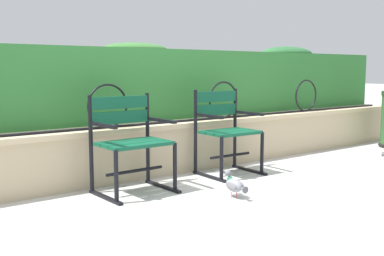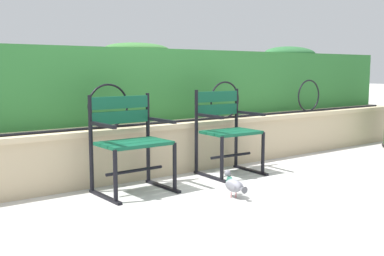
# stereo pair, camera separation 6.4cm
# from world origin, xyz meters

# --- Properties ---
(ground_plane) EXTENTS (60.00, 60.00, 0.00)m
(ground_plane) POSITION_xyz_m (0.00, 0.00, 0.00)
(ground_plane) COLOR #B7B5AF
(stone_wall) EXTENTS (8.39, 0.41, 0.53)m
(stone_wall) POSITION_xyz_m (0.00, 0.80, 0.27)
(stone_wall) COLOR tan
(stone_wall) RESTS_ON ground
(iron_arch_fence) EXTENTS (7.83, 0.02, 0.42)m
(iron_arch_fence) POSITION_xyz_m (-0.41, 0.72, 0.70)
(iron_arch_fence) COLOR black
(iron_arch_fence) RESTS_ON stone_wall
(hedge_row) EXTENTS (8.22, 0.48, 0.89)m
(hedge_row) POSITION_xyz_m (-0.01, 1.21, 0.94)
(hedge_row) COLOR #2D7033
(hedge_row) RESTS_ON stone_wall
(park_chair_left) EXTENTS (0.64, 0.53, 0.86)m
(park_chair_left) POSITION_xyz_m (-0.51, 0.33, 0.46)
(park_chair_left) COLOR #0F4C33
(park_chair_left) RESTS_ON ground
(park_chair_right) EXTENTS (0.59, 0.54, 0.87)m
(park_chair_right) POSITION_xyz_m (0.64, 0.37, 0.46)
(park_chair_right) COLOR #0F4C33
(park_chair_right) RESTS_ON ground
(pigeon_far_side) EXTENTS (0.12, 0.29, 0.22)m
(pigeon_far_side) POSITION_xyz_m (0.07, -0.39, 0.11)
(pigeon_far_side) COLOR gray
(pigeon_far_side) RESTS_ON ground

